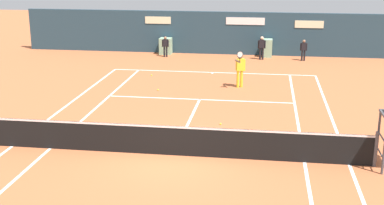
# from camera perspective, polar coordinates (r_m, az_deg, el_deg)

# --- Properties ---
(ground_plane) EXTENTS (80.00, 80.00, 0.01)m
(ground_plane) POSITION_cam_1_polar(r_m,az_deg,el_deg) (16.50, -1.77, -5.12)
(ground_plane) COLOR #BC6038
(tennis_net) EXTENTS (12.10, 0.10, 1.07)m
(tennis_net) POSITION_cam_1_polar(r_m,az_deg,el_deg) (15.79, -2.14, -4.15)
(tennis_net) COLOR #4C4C51
(tennis_net) RESTS_ON ground_plane
(sponsor_back_wall) EXTENTS (25.00, 1.02, 2.62)m
(sponsor_back_wall) POSITION_cam_1_polar(r_m,az_deg,el_deg) (32.00, 3.28, 7.64)
(sponsor_back_wall) COLOR #233D4C
(sponsor_back_wall) RESTS_ON ground_plane
(player_on_baseline) EXTENTS (0.48, 0.82, 1.82)m
(player_on_baseline) POSITION_cam_1_polar(r_m,az_deg,el_deg) (23.89, 5.36, 3.92)
(player_on_baseline) COLOR yellow
(player_on_baseline) RESTS_ON ground_plane
(ball_kid_left_post) EXTENTS (0.46, 0.19, 1.37)m
(ball_kid_left_post) POSITION_cam_1_polar(r_m,az_deg,el_deg) (30.55, 7.75, 6.21)
(ball_kid_left_post) COLOR black
(ball_kid_left_post) RESTS_ON ground_plane
(ball_kid_centre_post) EXTENTS (0.42, 0.17, 1.25)m
(ball_kid_centre_post) POSITION_cam_1_polar(r_m,az_deg,el_deg) (31.14, -2.98, 6.39)
(ball_kid_centre_post) COLOR black
(ball_kid_centre_post) RESTS_ON ground_plane
(ball_kid_right_post) EXTENTS (0.41, 0.17, 1.24)m
(ball_kid_right_post) POSITION_cam_1_polar(r_m,az_deg,el_deg) (30.64, 12.30, 5.86)
(ball_kid_right_post) COLOR black
(ball_kid_right_post) RESTS_ON ground_plane
(tennis_ball_near_service_line) EXTENTS (0.07, 0.07, 0.07)m
(tennis_ball_near_service_line) POSITION_cam_1_polar(r_m,az_deg,el_deg) (26.36, -4.52, 3.05)
(tennis_ball_near_service_line) COLOR #CCE033
(tennis_ball_near_service_line) RESTS_ON ground_plane
(tennis_ball_mid_court) EXTENTS (0.07, 0.07, 0.07)m
(tennis_ball_mid_court) POSITION_cam_1_polar(r_m,az_deg,el_deg) (18.75, 3.19, -2.38)
(tennis_ball_mid_court) COLOR #CCE033
(tennis_ball_mid_court) RESTS_ON ground_plane
(tennis_ball_by_sideline) EXTENTS (0.07, 0.07, 0.07)m
(tennis_ball_by_sideline) POSITION_cam_1_polar(r_m,az_deg,el_deg) (23.47, -3.81, 1.42)
(tennis_ball_by_sideline) COLOR #CCE033
(tennis_ball_by_sideline) RESTS_ON ground_plane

